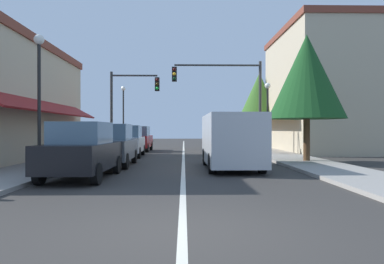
{
  "coord_description": "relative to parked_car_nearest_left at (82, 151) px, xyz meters",
  "views": [
    {
      "loc": [
        0.02,
        -5.62,
        1.53
      ],
      "look_at": [
        0.47,
        14.78,
        1.41
      ],
      "focal_mm": 34.71,
      "sensor_mm": 36.0,
      "label": 1
    }
  ],
  "objects": [
    {
      "name": "parked_car_far_left",
      "position": [
        -0.09,
        14.76,
        0.0
      ],
      "size": [
        1.83,
        4.12,
        1.77
      ],
      "rotation": [
        0.0,
        0.0,
        -0.01
      ],
      "color": "maroon",
      "rests_on": "ground"
    },
    {
      "name": "sidewalk_left",
      "position": [
        -2.34,
        11.98,
        -0.82
      ],
      "size": [
        2.6,
        56.0,
        0.12
      ],
      "primitive_type": "cube",
      "color": "gray",
      "rests_on": "ground"
    },
    {
      "name": "parked_car_nearest_left",
      "position": [
        0.0,
        0.0,
        0.0
      ],
      "size": [
        1.87,
        4.14,
        1.77
      ],
      "rotation": [
        0.0,
        0.0,
        -0.03
      ],
      "color": "black",
      "rests_on": "ground"
    },
    {
      "name": "van_in_lane",
      "position": [
        5.02,
        2.83,
        0.27
      ],
      "size": [
        2.04,
        5.2,
        2.12
      ],
      "rotation": [
        0.0,
        0.0,
        0.01
      ],
      "color": "#B2B7BC",
      "rests_on": "ground"
    },
    {
      "name": "storefront_right_block",
      "position": [
        12.66,
        13.98,
        3.37
      ],
      "size": [
        6.72,
        10.2,
        8.49
      ],
      "color": "#BCAD8E",
      "rests_on": "ground"
    },
    {
      "name": "sidewalk_right",
      "position": [
        8.66,
        11.98,
        -0.82
      ],
      "size": [
        2.6,
        56.0,
        0.12
      ],
      "primitive_type": "cube",
      "color": "gray",
      "rests_on": "ground"
    },
    {
      "name": "street_lamp_left_near",
      "position": [
        -1.92,
        1.53,
        2.41
      ],
      "size": [
        0.36,
        0.36,
        4.89
      ],
      "color": "black",
      "rests_on": "ground"
    },
    {
      "name": "traffic_signal_mast_arm",
      "position": [
        6.03,
        11.41,
        3.12
      ],
      "size": [
        5.6,
        0.5,
        5.81
      ],
      "color": "#333333",
      "rests_on": "ground"
    },
    {
      "name": "street_lamp_right_mid",
      "position": [
        8.23,
        10.59,
        2.1
      ],
      "size": [
        0.36,
        0.36,
        4.36
      ],
      "color": "black",
      "rests_on": "ground"
    },
    {
      "name": "lane_center_stripe",
      "position": [
        3.16,
        11.98,
        -0.88
      ],
      "size": [
        0.14,
        52.0,
        0.01
      ],
      "primitive_type": "cube",
      "color": "silver",
      "rests_on": "ground"
    },
    {
      "name": "parked_car_third_left",
      "position": [
        -0.05,
        9.37,
        0.0
      ],
      "size": [
        1.86,
        4.14,
        1.77
      ],
      "rotation": [
        0.0,
        0.0,
        0.02
      ],
      "color": "silver",
      "rests_on": "ground"
    },
    {
      "name": "tree_right_far",
      "position": [
        9.43,
        18.92,
        3.61
      ],
      "size": [
        3.13,
        3.13,
        6.23
      ],
      "color": "#4C331E",
      "rests_on": "ground"
    },
    {
      "name": "ground_plane",
      "position": [
        3.16,
        11.98,
        -0.88
      ],
      "size": [
        80.0,
        80.0,
        0.0
      ],
      "primitive_type": "plane",
      "color": "#33302D"
    },
    {
      "name": "parked_car_second_left",
      "position": [
        0.12,
        4.04,
        0.0
      ],
      "size": [
        1.81,
        4.11,
        1.77
      ],
      "rotation": [
        0.0,
        0.0,
        0.01
      ],
      "color": "#4C5156",
      "rests_on": "ground"
    },
    {
      "name": "traffic_signal_left_corner",
      "position": [
        -0.54,
        13.08,
        2.7
      ],
      "size": [
        3.29,
        0.5,
        5.39
      ],
      "color": "#333333",
      "rests_on": "ground"
    },
    {
      "name": "tree_right_near",
      "position": [
        8.81,
        5.24,
        3.08
      ],
      "size": [
        3.52,
        3.52,
        5.91
      ],
      "color": "#4C331E",
      "rests_on": "ground"
    },
    {
      "name": "street_lamp_left_far",
      "position": [
        -1.75,
        18.63,
        2.51
      ],
      "size": [
        0.36,
        0.36,
        5.06
      ],
      "color": "black",
      "rests_on": "ground"
    }
  ]
}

